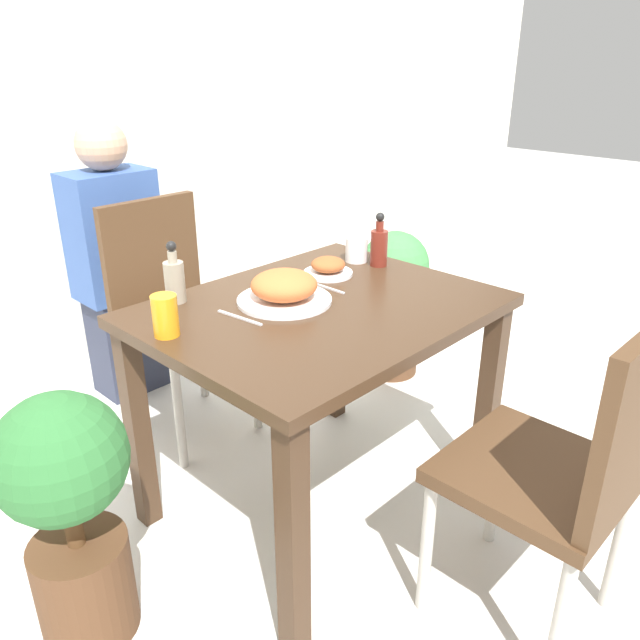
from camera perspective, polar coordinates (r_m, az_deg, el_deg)
ground_plane at (r=2.21m, az=-0.00°, el=-16.21°), size 16.00×16.00×0.00m
wall_back at (r=3.02m, az=-23.63°, el=19.63°), size 8.00×0.05×2.60m
dining_table at (r=1.88m, az=-0.00°, el=-1.73°), size 1.00×0.79×0.72m
chair_near at (r=1.62m, az=21.93°, el=-12.14°), size 0.42×0.42×0.90m
chair_far at (r=2.45m, az=-13.31°, el=1.32°), size 0.42×0.42×0.90m
food_plate at (r=1.84m, az=-3.30°, el=2.90°), size 0.28×0.28×0.10m
side_plate at (r=2.07m, az=0.75°, el=4.83°), size 0.16×0.16×0.06m
drink_cup at (r=2.20m, az=3.36°, el=6.45°), size 0.08×0.08×0.09m
juice_glass at (r=1.66m, az=-13.97°, el=0.39°), size 0.07×0.07×0.11m
sauce_bottle at (r=2.16m, az=5.42°, el=6.79°), size 0.06×0.06×0.19m
condiment_bottle at (r=1.88m, az=-13.17°, el=3.67°), size 0.06×0.06×0.19m
fork_utensil at (r=1.75m, az=-7.36°, el=0.21°), size 0.03×0.16×0.00m
spoon_utensil at (r=1.96m, az=0.38°, el=3.06°), size 0.01×0.17×0.00m
potted_plant_left at (r=1.68m, az=-21.94°, el=-15.47°), size 0.32×0.32×0.70m
potted_plant_right at (r=2.85m, az=6.72°, el=2.20°), size 0.31×0.31×0.68m
person_figure at (r=2.76m, az=-18.04°, el=4.82°), size 0.34×0.22×1.17m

